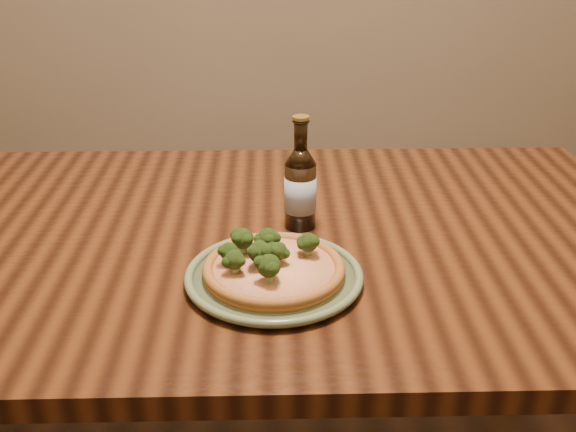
{
  "coord_description": "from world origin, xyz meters",
  "views": [
    {
      "loc": [
        0.07,
        -1.02,
        1.32
      ],
      "look_at": [
        0.1,
        0.03,
        0.82
      ],
      "focal_mm": 42.0,
      "sensor_mm": 36.0,
      "label": 1
    }
  ],
  "objects_px": {
    "beer_bottle": "(300,187)",
    "table": "(236,276)",
    "plate": "(274,276)",
    "pizza": "(272,267)"
  },
  "relations": [
    {
      "from": "plate",
      "to": "beer_bottle",
      "type": "height_order",
      "value": "beer_bottle"
    },
    {
      "from": "table",
      "to": "plate",
      "type": "relative_size",
      "value": 5.51
    },
    {
      "from": "plate",
      "to": "beer_bottle",
      "type": "relative_size",
      "value": 1.34
    },
    {
      "from": "beer_bottle",
      "to": "table",
      "type": "bearing_deg",
      "value": -170.21
    },
    {
      "from": "plate",
      "to": "pizza",
      "type": "height_order",
      "value": "pizza"
    },
    {
      "from": "table",
      "to": "beer_bottle",
      "type": "relative_size",
      "value": 7.38
    },
    {
      "from": "table",
      "to": "beer_bottle",
      "type": "xyz_separation_m",
      "value": [
        0.12,
        0.03,
        0.17
      ]
    },
    {
      "from": "pizza",
      "to": "beer_bottle",
      "type": "xyz_separation_m",
      "value": [
        0.05,
        0.2,
        0.05
      ]
    },
    {
      "from": "table",
      "to": "beer_bottle",
      "type": "bearing_deg",
      "value": 12.38
    },
    {
      "from": "table",
      "to": "plate",
      "type": "height_order",
      "value": "plate"
    }
  ]
}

